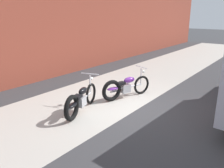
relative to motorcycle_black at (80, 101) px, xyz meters
name	(u,v)px	position (x,y,z in m)	size (l,w,h in m)	color
ground_plane	(138,109)	(1.32, -1.20, -0.40)	(80.00, 80.00, 0.00)	#38383A
sidewalk_slab	(96,97)	(1.32, 0.55, -0.40)	(36.00, 3.50, 0.01)	#B2ADA3
brick_building_wall	(31,18)	(1.32, 4.00, 2.24)	(36.00, 0.50, 5.27)	brown
motorcycle_black	(80,101)	(0.00, 0.00, 0.00)	(1.93, 0.87, 1.03)	black
motorcycle_purple	(124,87)	(1.81, -0.30, 0.00)	(1.93, 0.87, 1.03)	black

